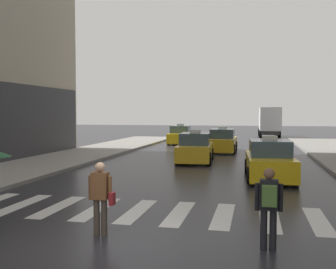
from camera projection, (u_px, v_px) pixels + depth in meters
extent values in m
plane|color=#26262B|center=(123.00, 248.00, 8.09)|extent=(160.00, 160.00, 0.00)
cube|color=silver|center=(22.00, 205.00, 11.91)|extent=(0.50, 2.80, 0.01)
cube|color=silver|center=(58.00, 207.00, 11.65)|extent=(0.50, 2.80, 0.01)
cube|color=silver|center=(97.00, 209.00, 11.40)|extent=(0.50, 2.80, 0.01)
cube|color=silver|center=(137.00, 211.00, 11.14)|extent=(0.50, 2.80, 0.01)
cube|color=silver|center=(179.00, 213.00, 10.89)|extent=(0.50, 2.80, 0.01)
cube|color=silver|center=(223.00, 216.00, 10.63)|extent=(0.50, 2.80, 0.01)
cube|color=silver|center=(270.00, 218.00, 10.38)|extent=(0.50, 2.80, 0.01)
cube|color=silver|center=(318.00, 221.00, 10.12)|extent=(0.50, 2.80, 0.01)
cube|color=yellow|center=(269.00, 165.00, 16.62)|extent=(2.04, 4.59, 0.84)
cube|color=#384C5B|center=(270.00, 148.00, 16.48)|extent=(1.71, 2.18, 0.64)
cube|color=silver|center=(270.00, 138.00, 16.46)|extent=(0.61, 0.27, 0.18)
cylinder|color=black|center=(247.00, 166.00, 18.10)|extent=(0.26, 0.67, 0.66)
cylinder|color=black|center=(286.00, 167.00, 17.83)|extent=(0.26, 0.67, 0.66)
cylinder|color=black|center=(250.00, 175.00, 15.43)|extent=(0.26, 0.67, 0.66)
cylinder|color=black|center=(295.00, 176.00, 15.16)|extent=(0.26, 0.67, 0.66)
cube|color=#F2EAB2|center=(251.00, 158.00, 18.95)|extent=(0.20, 0.05, 0.14)
cube|color=#F2EAB2|center=(279.00, 158.00, 18.75)|extent=(0.20, 0.05, 0.14)
cube|color=gold|center=(195.00, 152.00, 22.49)|extent=(2.07, 4.60, 0.84)
cube|color=#384C5B|center=(195.00, 139.00, 22.35)|extent=(1.72, 2.19, 0.64)
cube|color=silver|center=(195.00, 131.00, 22.33)|extent=(0.61, 0.28, 0.18)
cylinder|color=black|center=(183.00, 153.00, 23.96)|extent=(0.26, 0.67, 0.66)
cylinder|color=black|center=(212.00, 154.00, 23.70)|extent=(0.26, 0.67, 0.66)
cylinder|color=black|center=(177.00, 158.00, 21.30)|extent=(0.26, 0.67, 0.66)
cylinder|color=black|center=(209.00, 159.00, 21.03)|extent=(0.26, 0.67, 0.66)
cube|color=#F2EAB2|center=(188.00, 147.00, 24.82)|extent=(0.20, 0.05, 0.14)
cube|color=#F2EAB2|center=(209.00, 148.00, 24.63)|extent=(0.20, 0.05, 0.14)
cube|color=gold|center=(223.00, 144.00, 28.05)|extent=(1.81, 4.50, 0.84)
cube|color=#384C5B|center=(222.00, 134.00, 27.92)|extent=(1.60, 2.10, 0.64)
cube|color=silver|center=(223.00, 128.00, 27.89)|extent=(0.60, 0.24, 0.18)
cylinder|color=black|center=(212.00, 146.00, 29.56)|extent=(0.22, 0.66, 0.66)
cylinder|color=black|center=(236.00, 146.00, 29.20)|extent=(0.22, 0.66, 0.66)
cylinder|color=black|center=(208.00, 149.00, 26.93)|extent=(0.22, 0.66, 0.66)
cylinder|color=black|center=(234.00, 149.00, 26.57)|extent=(0.22, 0.66, 0.66)
cube|color=#F2EAB2|center=(217.00, 141.00, 30.40)|extent=(0.20, 0.04, 0.14)
cube|color=#F2EAB2|center=(233.00, 141.00, 30.13)|extent=(0.20, 0.04, 0.14)
cube|color=yellow|center=(181.00, 138.00, 35.44)|extent=(2.00, 4.58, 0.84)
cube|color=#384C5B|center=(180.00, 129.00, 35.30)|extent=(1.69, 2.17, 0.64)
cube|color=silver|center=(180.00, 125.00, 35.28)|extent=(0.61, 0.27, 0.18)
cylinder|color=black|center=(173.00, 139.00, 36.92)|extent=(0.25, 0.67, 0.66)
cylinder|color=black|center=(192.00, 139.00, 36.63)|extent=(0.25, 0.67, 0.66)
cylinder|color=black|center=(169.00, 141.00, 34.27)|extent=(0.25, 0.67, 0.66)
cylinder|color=black|center=(188.00, 141.00, 33.98)|extent=(0.25, 0.67, 0.66)
cube|color=#F2EAB2|center=(177.00, 136.00, 37.78)|extent=(0.20, 0.05, 0.14)
cube|color=#F2EAB2|center=(191.00, 136.00, 37.56)|extent=(0.20, 0.05, 0.14)
cube|color=#2D2D2D|center=(269.00, 132.00, 44.86)|extent=(1.91, 6.63, 0.40)
cube|color=silver|center=(268.00, 120.00, 48.02)|extent=(2.13, 1.84, 2.10)
cube|color=#384C5B|center=(268.00, 117.00, 48.90)|extent=(1.89, 0.07, 0.95)
cube|color=silver|center=(270.00, 119.00, 43.90)|extent=(2.28, 4.84, 2.50)
cylinder|color=black|center=(259.00, 132.00, 48.10)|extent=(0.30, 0.90, 0.90)
cylinder|color=black|center=(276.00, 132.00, 47.71)|extent=(0.30, 0.90, 0.90)
cylinder|color=black|center=(260.00, 134.00, 43.66)|extent=(0.30, 0.90, 0.90)
cylinder|color=black|center=(279.00, 134.00, 43.26)|extent=(0.30, 0.90, 0.90)
cylinder|color=black|center=(264.00, 230.00, 7.96)|extent=(0.14, 0.14, 0.82)
cylinder|color=black|center=(273.00, 230.00, 7.92)|extent=(0.14, 0.14, 0.82)
cube|color=black|center=(269.00, 195.00, 7.90)|extent=(0.36, 0.24, 0.60)
sphere|color=brown|center=(269.00, 174.00, 7.88)|extent=(0.22, 0.22, 0.22)
cylinder|color=black|center=(257.00, 197.00, 7.95)|extent=(0.09, 0.09, 0.55)
cylinder|color=black|center=(281.00, 198.00, 7.85)|extent=(0.09, 0.09, 0.55)
cube|color=#4C7233|center=(269.00, 196.00, 7.68)|extent=(0.28, 0.18, 0.40)
cylinder|color=#473D33|center=(97.00, 217.00, 8.93)|extent=(0.14, 0.14, 0.82)
cylinder|color=#473D33|center=(104.00, 217.00, 8.89)|extent=(0.14, 0.14, 0.82)
cube|color=brown|center=(100.00, 186.00, 8.87)|extent=(0.36, 0.24, 0.60)
sphere|color=tan|center=(100.00, 167.00, 8.85)|extent=(0.22, 0.22, 0.22)
cylinder|color=brown|center=(91.00, 188.00, 8.93)|extent=(0.09, 0.09, 0.55)
cylinder|color=brown|center=(110.00, 188.00, 8.83)|extent=(0.09, 0.09, 0.55)
cube|color=maroon|center=(112.00, 199.00, 8.83)|extent=(0.10, 0.20, 0.28)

